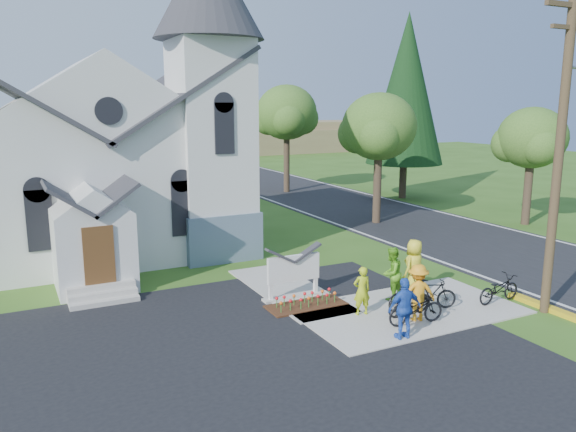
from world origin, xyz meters
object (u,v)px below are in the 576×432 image
bike_4 (499,289)px  church_sign (294,269)px  utility_pole (562,140)px  cyclist_3 (418,292)px  cyclist_1 (391,273)px  bike_2 (407,293)px  cyclist_4 (414,267)px  cyclist_0 (362,291)px  cyclist_2 (405,308)px  bike_3 (431,294)px  bike_0 (416,309)px  bike_1 (409,300)px

bike_4 → church_sign: bearing=56.0°
utility_pole → cyclist_3: utility_pole is taller
utility_pole → cyclist_1: bearing=140.6°
bike_2 → cyclist_4: bearing=-61.6°
cyclist_0 → cyclist_1: (1.68, 0.74, 0.12)m
cyclist_1 → cyclist_2: size_ratio=1.01×
bike_3 → bike_2: bearing=80.8°
bike_0 → cyclist_4: 2.73m
cyclist_2 → bike_3: cyclist_2 is taller
utility_pole → cyclist_2: (-5.39, 0.30, -4.48)m
utility_pole → bike_0: utility_pole is taller
cyclist_1 → bike_2: (-0.06, -0.90, -0.41)m
bike_2 → cyclist_4: cyclist_4 is taller
cyclist_3 → cyclist_2: bearing=54.2°
cyclist_0 → bike_2: cyclist_0 is taller
bike_1 → bike_4: bike_1 is taller
cyclist_1 → cyclist_4: 0.95m
bike_1 → bike_2: bike_1 is taller
cyclist_1 → cyclist_4: bearing=157.1°
bike_1 → cyclist_3: bearing=173.4°
bike_0 → bike_2: bearing=-21.5°
bike_0 → cyclist_3: 0.52m
cyclist_1 → cyclist_2: bearing=35.9°
cyclist_1 → bike_3: bearing=90.3°
cyclist_1 → bike_4: bearing=124.1°
church_sign → cyclist_2: bearing=-75.1°
bike_4 → cyclist_3: bearing=87.3°
bike_1 → bike_3: 1.01m
cyclist_0 → bike_1: (1.26, -0.73, -0.28)m
church_sign → cyclist_0: church_sign is taller
church_sign → cyclist_0: 2.64m
cyclist_4 → bike_0: bearing=33.0°
cyclist_0 → cyclist_1: bearing=-146.9°
utility_pole → bike_0: 6.66m
church_sign → bike_4: (5.76, -3.51, -0.52)m
church_sign → utility_pole: size_ratio=0.22×
cyclist_0 → cyclist_4: size_ratio=0.80×
cyclist_0 → cyclist_1: cyclist_1 is taller
church_sign → bike_3: church_sign is taller
bike_3 → cyclist_0: bearing=99.9°
cyclist_0 → bike_3: 2.35m
bike_3 → cyclist_3: bearing=142.6°
utility_pole → bike_3: (-3.16, 1.75, -4.87)m
cyclist_2 → bike_2: cyclist_2 is taller
bike_1 → cyclist_2: size_ratio=0.93×
utility_pole → cyclist_1: utility_pole is taller
bike_2 → cyclist_3: 1.12m
utility_pole → cyclist_3: bearing=164.1°
church_sign → bike_2: (2.76, -2.53, -0.51)m
utility_pole → bike_4: size_ratio=5.70×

